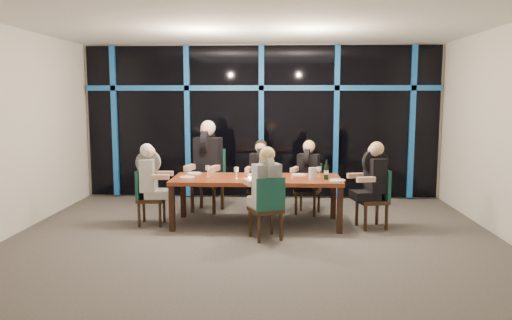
# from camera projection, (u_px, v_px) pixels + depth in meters

# --- Properties ---
(room) EXTENTS (7.04, 7.00, 3.02)m
(room) POSITION_uv_depth(u_px,v_px,m) (254.00, 95.00, 6.78)
(room) COLOR #55504B
(room) RESTS_ON ground
(window_wall) EXTENTS (6.86, 0.43, 2.94)m
(window_wall) POSITION_uv_depth(u_px,v_px,m) (262.00, 119.00, 9.74)
(window_wall) COLOR black
(window_wall) RESTS_ON ground
(dining_table) EXTENTS (2.60, 1.00, 0.75)m
(dining_table) POSITION_uv_depth(u_px,v_px,m) (257.00, 182.00, 7.74)
(dining_table) COLOR brown
(dining_table) RESTS_ON ground
(chair_far_left) EXTENTS (0.61, 0.61, 1.08)m
(chair_far_left) POSITION_uv_depth(u_px,v_px,m) (209.00, 176.00, 8.76)
(chair_far_left) COLOR black
(chair_far_left) RESTS_ON ground
(chair_far_mid) EXTENTS (0.45, 0.45, 0.86)m
(chair_far_mid) POSITION_uv_depth(u_px,v_px,m) (261.00, 185.00, 8.62)
(chair_far_mid) COLOR black
(chair_far_mid) RESTS_ON ground
(chair_far_right) EXTENTS (0.50, 0.50, 0.86)m
(chair_far_right) POSITION_uv_depth(u_px,v_px,m) (309.00, 185.00, 8.57)
(chair_far_right) COLOR black
(chair_far_right) RESTS_ON ground
(chair_end_left) EXTENTS (0.42, 0.42, 0.87)m
(chair_end_left) POSITION_uv_depth(u_px,v_px,m) (146.00, 194.00, 7.77)
(chair_end_left) COLOR black
(chair_end_left) RESTS_ON ground
(chair_end_right) EXTENTS (0.51, 0.51, 0.90)m
(chair_end_right) POSITION_uv_depth(u_px,v_px,m) (377.00, 195.00, 7.59)
(chair_end_right) COLOR black
(chair_end_right) RESTS_ON ground
(chair_near_mid) EXTENTS (0.55, 0.55, 0.90)m
(chair_near_mid) POSITION_uv_depth(u_px,v_px,m) (268.00, 205.00, 6.92)
(chair_near_mid) COLOR black
(chair_near_mid) RESTS_ON ground
(diner_far_left) EXTENTS (0.62, 0.73, 1.05)m
(diner_far_left) POSITION_uv_depth(u_px,v_px,m) (207.00, 153.00, 8.62)
(diner_far_left) COLOR black
(diner_far_left) RESTS_ON ground
(diner_far_mid) EXTENTS (0.46, 0.56, 0.84)m
(diner_far_mid) POSITION_uv_depth(u_px,v_px,m) (260.00, 166.00, 8.50)
(diner_far_mid) COLOR black
(diner_far_mid) RESTS_ON ground
(diner_far_right) EXTENTS (0.51, 0.58, 0.84)m
(diner_far_right) POSITION_uv_depth(u_px,v_px,m) (308.00, 166.00, 8.46)
(diner_far_right) COLOR black
(diner_far_right) RESTS_ON ground
(diner_end_left) EXTENTS (0.55, 0.44, 0.85)m
(diner_end_left) POSITION_uv_depth(u_px,v_px,m) (151.00, 172.00, 7.72)
(diner_end_left) COLOR black
(diner_end_left) RESTS_ON ground
(diner_end_right) EXTENTS (0.61, 0.51, 0.88)m
(diner_end_right) POSITION_uv_depth(u_px,v_px,m) (373.00, 172.00, 7.53)
(diner_end_right) COLOR black
(diner_end_right) RESTS_ON ground
(diner_near_mid) EXTENTS (0.56, 0.61, 0.87)m
(diner_near_mid) POSITION_uv_depth(u_px,v_px,m) (266.00, 179.00, 6.95)
(diner_near_mid) COLOR black
(diner_near_mid) RESTS_ON ground
(plate_far_left) EXTENTS (0.24, 0.24, 0.01)m
(plate_far_left) POSITION_uv_depth(u_px,v_px,m) (194.00, 173.00, 8.12)
(plate_far_left) COLOR white
(plate_far_left) RESTS_ON dining_table
(plate_far_mid) EXTENTS (0.24, 0.24, 0.01)m
(plate_far_mid) POSITION_uv_depth(u_px,v_px,m) (255.00, 175.00, 7.96)
(plate_far_mid) COLOR white
(plate_far_mid) RESTS_ON dining_table
(plate_far_right) EXTENTS (0.24, 0.24, 0.01)m
(plate_far_right) POSITION_uv_depth(u_px,v_px,m) (299.00, 175.00, 7.95)
(plate_far_right) COLOR white
(plate_far_right) RESTS_ON dining_table
(plate_end_left) EXTENTS (0.24, 0.24, 0.01)m
(plate_end_left) POSITION_uv_depth(u_px,v_px,m) (187.00, 177.00, 7.73)
(plate_end_left) COLOR white
(plate_end_left) RESTS_ON dining_table
(plate_end_right) EXTENTS (0.24, 0.24, 0.01)m
(plate_end_right) POSITION_uv_depth(u_px,v_px,m) (337.00, 180.00, 7.44)
(plate_end_right) COLOR white
(plate_end_right) RESTS_ON dining_table
(plate_near_mid) EXTENTS (0.24, 0.24, 0.01)m
(plate_near_mid) POSITION_uv_depth(u_px,v_px,m) (251.00, 180.00, 7.48)
(plate_near_mid) COLOR white
(plate_near_mid) RESTS_ON dining_table
(wine_bottle) EXTENTS (0.07, 0.07, 0.30)m
(wine_bottle) POSITION_uv_depth(u_px,v_px,m) (326.00, 172.00, 7.55)
(wine_bottle) COLOR black
(wine_bottle) RESTS_ON dining_table
(water_pitcher) EXTENTS (0.11, 0.10, 0.19)m
(water_pitcher) POSITION_uv_depth(u_px,v_px,m) (312.00, 174.00, 7.52)
(water_pitcher) COLOR silver
(water_pitcher) RESTS_ON dining_table
(tea_light) EXTENTS (0.05, 0.05, 0.03)m
(tea_light) POSITION_uv_depth(u_px,v_px,m) (249.00, 178.00, 7.59)
(tea_light) COLOR #FFA54C
(tea_light) RESTS_ON dining_table
(wine_glass_a) EXTENTS (0.07, 0.07, 0.18)m
(wine_glass_a) POSITION_uv_depth(u_px,v_px,m) (236.00, 170.00, 7.60)
(wine_glass_a) COLOR silver
(wine_glass_a) RESTS_ON dining_table
(wine_glass_b) EXTENTS (0.07, 0.07, 0.19)m
(wine_glass_b) POSITION_uv_depth(u_px,v_px,m) (261.00, 168.00, 7.76)
(wine_glass_b) COLOR silver
(wine_glass_b) RESTS_ON dining_table
(wine_glass_c) EXTENTS (0.06, 0.06, 0.16)m
(wine_glass_c) POSITION_uv_depth(u_px,v_px,m) (292.00, 171.00, 7.64)
(wine_glass_c) COLOR silver
(wine_glass_c) RESTS_ON dining_table
(wine_glass_d) EXTENTS (0.07, 0.07, 0.17)m
(wine_glass_d) POSITION_uv_depth(u_px,v_px,m) (208.00, 169.00, 7.81)
(wine_glass_d) COLOR silver
(wine_glass_d) RESTS_ON dining_table
(wine_glass_e) EXTENTS (0.06, 0.06, 0.16)m
(wine_glass_e) POSITION_uv_depth(u_px,v_px,m) (319.00, 169.00, 7.81)
(wine_glass_e) COLOR white
(wine_glass_e) RESTS_ON dining_table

